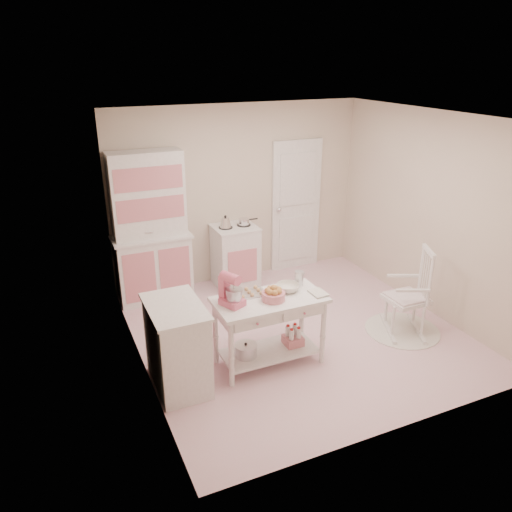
{
  "coord_description": "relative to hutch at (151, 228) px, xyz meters",
  "views": [
    {
      "loc": [
        -2.67,
        -4.73,
        3.22
      ],
      "look_at": [
        -0.54,
        0.06,
        1.09
      ],
      "focal_mm": 35.0,
      "sensor_mm": 36.0,
      "label": 1
    }
  ],
  "objects": [
    {
      "name": "cookie_tray",
      "position": [
        0.63,
        -1.92,
        -0.23
      ],
      "size": [
        0.34,
        0.24,
        0.02
      ],
      "primitive_type": "cube",
      "color": "silver",
      "rests_on": "work_table"
    },
    {
      "name": "lace_rug",
      "position": [
        2.6,
        -2.16,
        -1.03
      ],
      "size": [
        0.92,
        0.92,
        0.01
      ],
      "primitive_type": "cylinder",
      "color": "white",
      "rests_on": "ground"
    },
    {
      "name": "recipe_book",
      "position": [
        1.23,
        -2.22,
        -0.23
      ],
      "size": [
        0.17,
        0.22,
        0.02
      ],
      "primitive_type": "imported",
      "rotation": [
        0.0,
        0.0,
        0.03
      ],
      "color": "silver",
      "rests_on": "work_table"
    },
    {
      "name": "metal_pitcher",
      "position": [
        1.22,
        -1.94,
        -0.16
      ],
      "size": [
        0.1,
        0.1,
        0.17
      ],
      "primitive_type": "cylinder",
      "color": "silver",
      "rests_on": "work_table"
    },
    {
      "name": "hutch",
      "position": [
        0.0,
        0.0,
        0.0
      ],
      "size": [
        1.06,
        0.5,
        2.08
      ],
      "primitive_type": "cube",
      "color": "white",
      "rests_on": "ground"
    },
    {
      "name": "bread_basket",
      "position": [
        0.8,
        -2.15,
        -0.19
      ],
      "size": [
        0.25,
        0.25,
        0.09
      ],
      "primitive_type": "cylinder",
      "color": "#D37984",
      "rests_on": "work_table"
    },
    {
      "name": "base_cabinet",
      "position": [
        -0.25,
        -2.08,
        -0.58
      ],
      "size": [
        0.54,
        0.84,
        0.92
      ],
      "primitive_type": "cube",
      "color": "white",
      "rests_on": "ground"
    },
    {
      "name": "work_table",
      "position": [
        0.78,
        -2.1,
        -0.64
      ],
      "size": [
        1.2,
        0.6,
        0.8
      ],
      "primitive_type": "cube",
      "color": "white",
      "rests_on": "ground"
    },
    {
      "name": "stove",
      "position": [
        1.2,
        -0.05,
        -0.58
      ],
      "size": [
        0.62,
        0.57,
        0.92
      ],
      "primitive_type": "cube",
      "color": "white",
      "rests_on": "ground"
    },
    {
      "name": "door",
      "position": [
        2.33,
        0.21,
        -0.02
      ],
      "size": [
        0.82,
        0.05,
        2.04
      ],
      "primitive_type": "cube",
      "color": "white",
      "rests_on": "ground"
    },
    {
      "name": "mixing_bowl",
      "position": [
        1.04,
        -2.02,
        -0.2
      ],
      "size": [
        0.25,
        0.25,
        0.08
      ],
      "primitive_type": "imported",
      "color": "silver",
      "rests_on": "work_table"
    },
    {
      "name": "rocking_chair",
      "position": [
        2.6,
        -2.16,
        -0.49
      ],
      "size": [
        0.73,
        0.85,
        1.1
      ],
      "primitive_type": "cube",
      "rotation": [
        0.0,
        0.0,
        -0.43
      ],
      "color": "white",
      "rests_on": "ground"
    },
    {
      "name": "room_shell",
      "position": [
        1.38,
        -1.66,
        0.61
      ],
      "size": [
        3.84,
        3.84,
        2.62
      ],
      "color": "pink",
      "rests_on": "ground"
    },
    {
      "name": "stand_mixer",
      "position": [
        0.36,
        -2.08,
        -0.07
      ],
      "size": [
        0.3,
        0.34,
        0.34
      ],
      "primitive_type": "cube",
      "rotation": [
        0.0,
        0.0,
        0.43
      ],
      "color": "#D45976",
      "rests_on": "work_table"
    }
  ]
}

